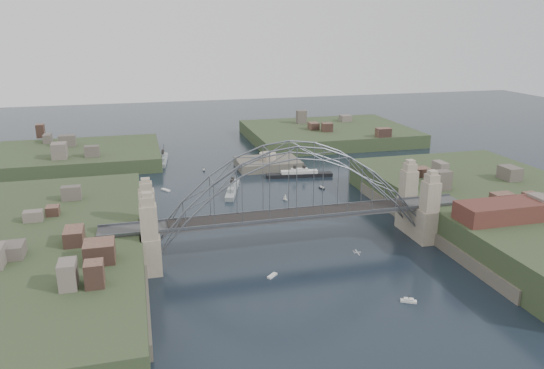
{
  "coord_description": "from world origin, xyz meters",
  "views": [
    {
      "loc": [
        -32.13,
        -104.82,
        49.07
      ],
      "look_at": [
        0.0,
        18.0,
        10.0
      ],
      "focal_mm": 34.26,
      "sensor_mm": 36.0,
      "label": 1
    }
  ],
  "objects_px": {
    "bridge": "(292,198)",
    "wharf_shed": "(502,211)",
    "fort_island": "(268,168)",
    "naval_cruiser_far": "(163,160)",
    "naval_cruiser_near": "(232,189)",
    "ocean_liner": "(299,174)"
  },
  "relations": [
    {
      "from": "bridge",
      "to": "wharf_shed",
      "type": "distance_m",
      "value": 46.23
    },
    {
      "from": "fort_island",
      "to": "naval_cruiser_far",
      "type": "bearing_deg",
      "value": 154.02
    },
    {
      "from": "naval_cruiser_near",
      "to": "naval_cruiser_far",
      "type": "xyz_separation_m",
      "value": [
        -18.45,
        42.29,
        0.06
      ]
    },
    {
      "from": "bridge",
      "to": "naval_cruiser_far",
      "type": "distance_m",
      "value": 91.43
    },
    {
      "from": "fort_island",
      "to": "naval_cruiser_near",
      "type": "distance_m",
      "value": 30.35
    },
    {
      "from": "fort_island",
      "to": "naval_cruiser_far",
      "type": "xyz_separation_m",
      "value": [
        -35.93,
        17.51,
        1.3
      ]
    },
    {
      "from": "fort_island",
      "to": "naval_cruiser_far",
      "type": "height_order",
      "value": "naval_cruiser_far"
    },
    {
      "from": "bridge",
      "to": "fort_island",
      "type": "distance_m",
      "value": 72.14
    },
    {
      "from": "ocean_liner",
      "to": "naval_cruiser_far",
      "type": "bearing_deg",
      "value": 143.7
    },
    {
      "from": "naval_cruiser_near",
      "to": "ocean_liner",
      "type": "relative_size",
      "value": 0.85
    },
    {
      "from": "wharf_shed",
      "to": "naval_cruiser_near",
      "type": "xyz_separation_m",
      "value": [
        -49.48,
        59.22,
        -9.1
      ]
    },
    {
      "from": "fort_island",
      "to": "ocean_liner",
      "type": "bearing_deg",
      "value": -62.68
    },
    {
      "from": "naval_cruiser_near",
      "to": "ocean_liner",
      "type": "height_order",
      "value": "naval_cruiser_near"
    },
    {
      "from": "wharf_shed",
      "to": "naval_cruiser_near",
      "type": "height_order",
      "value": "wharf_shed"
    },
    {
      "from": "bridge",
      "to": "naval_cruiser_far",
      "type": "height_order",
      "value": "bridge"
    },
    {
      "from": "bridge",
      "to": "wharf_shed",
      "type": "xyz_separation_m",
      "value": [
        44.0,
        -14.0,
        -2.32
      ]
    },
    {
      "from": "naval_cruiser_near",
      "to": "wharf_shed",
      "type": "bearing_deg",
      "value": -50.12
    },
    {
      "from": "wharf_shed",
      "to": "naval_cruiser_near",
      "type": "distance_m",
      "value": 77.7
    },
    {
      "from": "wharf_shed",
      "to": "naval_cruiser_far",
      "type": "xyz_separation_m",
      "value": [
        -67.93,
        101.51,
        -9.04
      ]
    },
    {
      "from": "fort_island",
      "to": "bridge",
      "type": "bearing_deg",
      "value": -99.73
    },
    {
      "from": "bridge",
      "to": "fort_island",
      "type": "xyz_separation_m",
      "value": [
        12.0,
        70.0,
        -12.66
      ]
    },
    {
      "from": "naval_cruiser_near",
      "to": "ocean_liner",
      "type": "bearing_deg",
      "value": 22.83
    }
  ]
}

